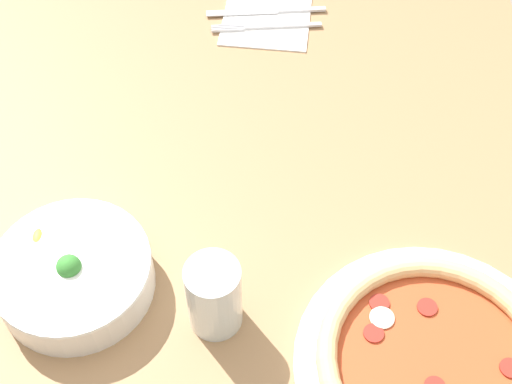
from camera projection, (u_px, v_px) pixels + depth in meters
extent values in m
cube|color=#99724C|center=(254.00, 307.00, 0.94)|extent=(1.37, 0.95, 0.03)
cylinder|color=olive|center=(432.00, 138.00, 1.60)|extent=(0.06, 0.06, 0.69)
cylinder|color=olive|center=(75.00, 139.00, 1.60)|extent=(0.06, 0.06, 0.69)
cylinder|color=white|center=(433.00, 368.00, 0.87)|extent=(0.34, 0.34, 0.01)
torus|color=#DBB77A|center=(436.00, 361.00, 0.85)|extent=(0.29, 0.29, 0.03)
cylinder|color=#B74723|center=(435.00, 365.00, 0.86)|extent=(0.26, 0.26, 0.01)
cylinder|color=maroon|center=(511.00, 368.00, 0.86)|extent=(0.03, 0.03, 0.00)
cylinder|color=maroon|center=(427.00, 307.00, 0.90)|extent=(0.03, 0.03, 0.00)
cylinder|color=maroon|center=(380.00, 303.00, 0.91)|extent=(0.03, 0.03, 0.00)
cylinder|color=maroon|center=(374.00, 333.00, 0.88)|extent=(0.03, 0.03, 0.00)
ellipsoid|color=silver|center=(382.00, 318.00, 0.90)|extent=(0.03, 0.03, 0.01)
cylinder|color=white|center=(75.00, 275.00, 0.92)|extent=(0.20, 0.20, 0.06)
torus|color=white|center=(71.00, 265.00, 0.90)|extent=(0.21, 0.21, 0.01)
ellipsoid|color=tan|center=(86.00, 285.00, 0.89)|extent=(0.04, 0.03, 0.02)
ellipsoid|color=tan|center=(20.00, 282.00, 0.90)|extent=(0.03, 0.04, 0.02)
ellipsoid|color=tan|center=(43.00, 255.00, 0.92)|extent=(0.04, 0.03, 0.02)
ellipsoid|color=tan|center=(76.00, 218.00, 0.95)|extent=(0.03, 0.04, 0.02)
sphere|color=#388433|center=(69.00, 267.00, 0.90)|extent=(0.03, 0.03, 0.03)
ellipsoid|color=yellow|center=(39.00, 238.00, 0.93)|extent=(0.04, 0.02, 0.02)
cube|color=white|center=(266.00, 20.00, 1.27)|extent=(0.17, 0.17, 0.00)
cube|color=silver|center=(283.00, 26.00, 1.26)|extent=(0.02, 0.14, 0.00)
cube|color=silver|center=(228.00, 26.00, 1.26)|extent=(0.01, 0.06, 0.00)
cube|color=silver|center=(228.00, 27.00, 1.25)|extent=(0.01, 0.06, 0.00)
cube|color=silver|center=(228.00, 29.00, 1.25)|extent=(0.01, 0.06, 0.00)
cube|color=silver|center=(228.00, 31.00, 1.25)|extent=(0.01, 0.06, 0.00)
cube|color=silver|center=(302.00, 10.00, 1.28)|extent=(0.01, 0.09, 0.01)
cube|color=silver|center=(242.00, 12.00, 1.28)|extent=(0.02, 0.13, 0.00)
cylinder|color=silver|center=(214.00, 296.00, 0.87)|extent=(0.07, 0.07, 0.11)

